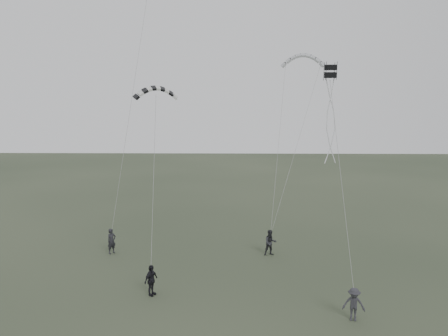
{
  "coord_description": "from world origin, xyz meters",
  "views": [
    {
      "loc": [
        1.99,
        -23.52,
        11.25
      ],
      "look_at": [
        1.41,
        5.71,
        6.73
      ],
      "focal_mm": 35.0,
      "sensor_mm": 36.0,
      "label": 1
    }
  ],
  "objects_px": {
    "flyer_left": "(112,241)",
    "kite_pale_large": "(303,55)",
    "flyer_center": "(151,280)",
    "flyer_right": "(270,243)",
    "kite_box": "(330,71)",
    "flyer_far": "(354,304)",
    "kite_striped": "(156,88)"
  },
  "relations": [
    {
      "from": "flyer_left",
      "to": "kite_pale_large",
      "type": "relative_size",
      "value": 0.53
    },
    {
      "from": "flyer_center",
      "to": "flyer_left",
      "type": "bearing_deg",
      "value": 60.21
    },
    {
      "from": "flyer_right",
      "to": "flyer_center",
      "type": "xyz_separation_m",
      "value": [
        -7.52,
        -6.86,
        -0.03
      ]
    },
    {
      "from": "flyer_center",
      "to": "kite_box",
      "type": "height_order",
      "value": "kite_box"
    },
    {
      "from": "flyer_left",
      "to": "kite_pale_large",
      "type": "distance_m",
      "value": 21.2
    },
    {
      "from": "flyer_far",
      "to": "kite_box",
      "type": "relative_size",
      "value": 2.35
    },
    {
      "from": "flyer_left",
      "to": "flyer_right",
      "type": "height_order",
      "value": "flyer_right"
    },
    {
      "from": "kite_striped",
      "to": "kite_box",
      "type": "relative_size",
      "value": 3.76
    },
    {
      "from": "flyer_right",
      "to": "flyer_far",
      "type": "xyz_separation_m",
      "value": [
        3.47,
        -9.59,
        -0.07
      ]
    },
    {
      "from": "kite_pale_large",
      "to": "kite_striped",
      "type": "xyz_separation_m",
      "value": [
        -10.77,
        -8.33,
        -2.89
      ]
    },
    {
      "from": "flyer_left",
      "to": "flyer_right",
      "type": "xyz_separation_m",
      "value": [
        11.76,
        -0.14,
        0.0
      ]
    },
    {
      "from": "flyer_left",
      "to": "kite_box",
      "type": "relative_size",
      "value": 2.52
    },
    {
      "from": "flyer_left",
      "to": "kite_box",
      "type": "height_order",
      "value": "kite_box"
    },
    {
      "from": "flyer_left",
      "to": "kite_pale_large",
      "type": "height_order",
      "value": "kite_pale_large"
    },
    {
      "from": "flyer_left",
      "to": "flyer_center",
      "type": "xyz_separation_m",
      "value": [
        4.24,
        -7.0,
        -0.03
      ]
    },
    {
      "from": "flyer_center",
      "to": "flyer_far",
      "type": "relative_size",
      "value": 1.04
    },
    {
      "from": "flyer_center",
      "to": "kite_striped",
      "type": "bearing_deg",
      "value": 32.33
    },
    {
      "from": "kite_striped",
      "to": "flyer_far",
      "type": "bearing_deg",
      "value": -51.36
    },
    {
      "from": "flyer_far",
      "to": "kite_pale_large",
      "type": "distance_m",
      "value": 21.11
    },
    {
      "from": "flyer_right",
      "to": "flyer_center",
      "type": "distance_m",
      "value": 10.18
    },
    {
      "from": "flyer_right",
      "to": "kite_pale_large",
      "type": "relative_size",
      "value": 0.53
    },
    {
      "from": "kite_striped",
      "to": "kite_box",
      "type": "bearing_deg",
      "value": -30.53
    },
    {
      "from": "kite_pale_large",
      "to": "kite_box",
      "type": "bearing_deg",
      "value": -79.65
    },
    {
      "from": "flyer_center",
      "to": "kite_pale_large",
      "type": "relative_size",
      "value": 0.52
    },
    {
      "from": "flyer_right",
      "to": "kite_pale_large",
      "type": "bearing_deg",
      "value": 52.88
    },
    {
      "from": "kite_pale_large",
      "to": "flyer_left",
      "type": "bearing_deg",
      "value": -147.27
    },
    {
      "from": "flyer_right",
      "to": "kite_striped",
      "type": "bearing_deg",
      "value": -175.54
    },
    {
      "from": "kite_pale_large",
      "to": "kite_box",
      "type": "relative_size",
      "value": 4.72
    },
    {
      "from": "kite_striped",
      "to": "flyer_left",
      "type": "bearing_deg",
      "value": 131.46
    },
    {
      "from": "flyer_left",
      "to": "flyer_far",
      "type": "bearing_deg",
      "value": -81.42
    },
    {
      "from": "flyer_center",
      "to": "kite_box",
      "type": "bearing_deg",
      "value": -48.63
    },
    {
      "from": "flyer_right",
      "to": "kite_pale_large",
      "type": "distance_m",
      "value": 15.58
    }
  ]
}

